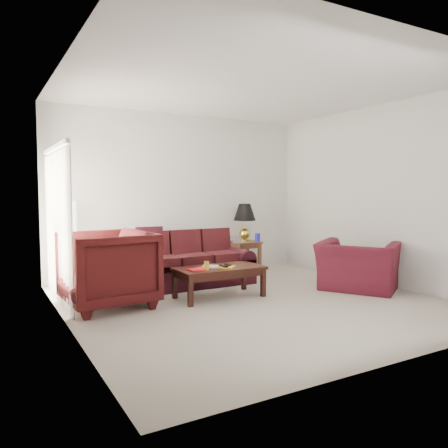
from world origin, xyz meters
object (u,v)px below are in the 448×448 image
armchair_left (107,269)px  armchair_right (358,266)px  coffee_table (219,282)px  floor_lamp (71,244)px  sofa (190,260)px  end_table (244,256)px

armchair_left → armchair_right: size_ratio=0.97×
armchair_left → coffee_table: 1.62m
armchair_left → floor_lamp: bearing=-176.0°
sofa → armchair_right: sofa is taller
armchair_right → floor_lamp: bearing=26.9°
coffee_table → armchair_left: bearing=154.8°
end_table → coffee_table: size_ratio=0.45×
sofa → coffee_table: sofa is taller
end_table → coffee_table: end_table is taller
sofa → floor_lamp: 1.94m
coffee_table → end_table: bearing=32.9°
sofa → coffee_table: bearing=-87.1°
floor_lamp → armchair_right: (3.94, -2.38, -0.33)m
armchair_right → coffee_table: bearing=41.8°
floor_lamp → armchair_right: 4.62m
armchair_left → armchair_right: bearing=72.6°
armchair_left → coffee_table: armchair_left is taller
armchair_left → armchair_right: (3.74, -0.90, -0.14)m
floor_lamp → coffee_table: (1.78, -1.75, -0.48)m
armchair_right → coffee_table: 2.26m
sofa → end_table: sofa is taller
armchair_left → coffee_table: size_ratio=0.88×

